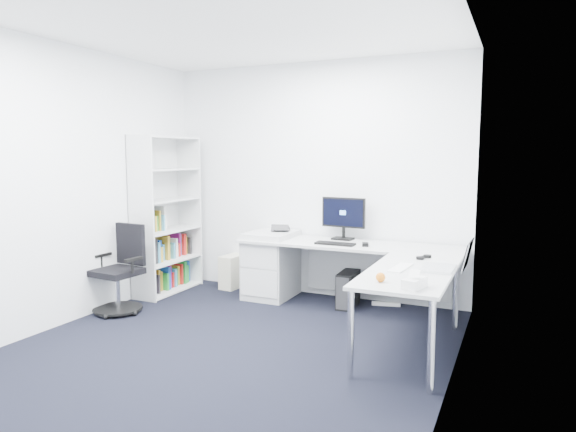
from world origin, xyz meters
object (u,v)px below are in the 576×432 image
at_px(l_desk, 338,282).
at_px(laptop, 439,254).
at_px(bookshelf, 166,215).
at_px(task_chair, 117,270).
at_px(monitor, 343,218).

height_order(l_desk, laptop, laptop).
distance_m(bookshelf, task_chair, 1.02).
height_order(monitor, laptop, monitor).
bearing_deg(laptop, l_desk, 152.41).
distance_m(bookshelf, monitor, 2.10).
xyz_separation_m(l_desk, laptop, (1.07, -0.57, 0.48)).
bearing_deg(task_chair, laptop, 9.98).
relative_size(l_desk, monitor, 4.73).
relative_size(task_chair, monitor, 1.81).
bearing_deg(bookshelf, laptop, -10.90).
height_order(l_desk, monitor, monitor).
xyz_separation_m(l_desk, task_chair, (-2.13, -0.86, 0.11)).
relative_size(monitor, laptop, 1.34).
relative_size(l_desk, bookshelf, 1.29).
relative_size(bookshelf, task_chair, 2.03).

